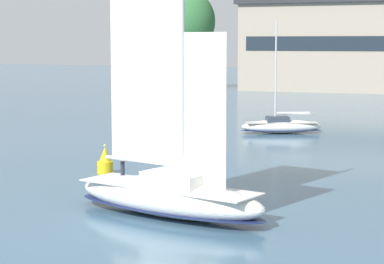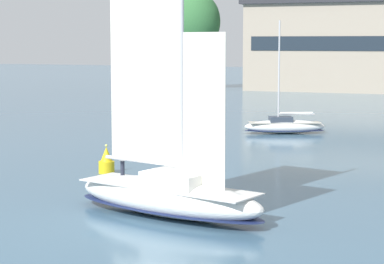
{
  "view_description": "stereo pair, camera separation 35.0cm",
  "coord_description": "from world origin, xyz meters",
  "px_view_note": "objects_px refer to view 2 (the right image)",
  "views": [
    {
      "loc": [
        13.34,
        -31.11,
        7.98
      ],
      "look_at": [
        0.0,
        3.0,
        3.57
      ],
      "focal_mm": 70.0,
      "sensor_mm": 36.0,
      "label": 1
    },
    {
      "loc": [
        13.67,
        -30.98,
        7.98
      ],
      "look_at": [
        0.0,
        3.0,
        3.57
      ],
      "focal_mm": 70.0,
      "sensor_mm": 36.0,
      "label": 2
    }
  ],
  "objects_px": {
    "sailboat_main": "(168,192)",
    "channel_buoy": "(106,162)",
    "tree_shore_right": "(197,22)",
    "sailboat_moored_mid_channel": "(284,126)"
  },
  "relations": [
    {
      "from": "sailboat_moored_mid_channel",
      "to": "channel_buoy",
      "type": "distance_m",
      "value": 24.11
    },
    {
      "from": "sailboat_moored_mid_channel",
      "to": "tree_shore_right",
      "type": "bearing_deg",
      "value": 118.63
    },
    {
      "from": "sailboat_main",
      "to": "sailboat_moored_mid_channel",
      "type": "xyz_separation_m",
      "value": [
        -3.16,
        32.6,
        -0.44
      ]
    },
    {
      "from": "sailboat_main",
      "to": "tree_shore_right",
      "type": "bearing_deg",
      "value": 110.72
    },
    {
      "from": "sailboat_main",
      "to": "channel_buoy",
      "type": "bearing_deg",
      "value": 131.9
    },
    {
      "from": "channel_buoy",
      "to": "sailboat_main",
      "type": "bearing_deg",
      "value": -48.1
    },
    {
      "from": "tree_shore_right",
      "to": "channel_buoy",
      "type": "xyz_separation_m",
      "value": [
        24.97,
        -78.36,
        -10.7
      ]
    },
    {
      "from": "tree_shore_right",
      "to": "sailboat_moored_mid_channel",
      "type": "height_order",
      "value": "tree_shore_right"
    },
    {
      "from": "sailboat_main",
      "to": "sailboat_moored_mid_channel",
      "type": "bearing_deg",
      "value": 95.54
    },
    {
      "from": "sailboat_main",
      "to": "channel_buoy",
      "type": "distance_m",
      "value": 12.1
    }
  ]
}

